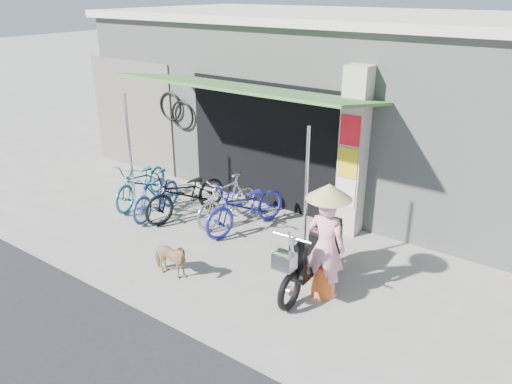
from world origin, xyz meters
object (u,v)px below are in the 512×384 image
Objects in this scene: bike_silver at (228,200)px; bike_navy at (246,206)px; moped at (315,254)px; bike_blue at (156,195)px; nun at (326,242)px; bike_teal at (141,182)px; street_dog at (170,259)px; bike_black at (186,193)px.

bike_navy reaches higher than bike_silver.
bike_navy is at bearing 153.59° from moped.
bike_blue is 1.44m from bike_silver.
bike_teal is at bearing -12.73° from nun.
nun is (3.95, -0.48, 0.42)m from bike_blue.
bike_teal is at bearing 49.62° from street_dog.
bike_silver is at bearing -25.35° from nun.
bike_teal is at bearing 149.92° from bike_blue.
street_dog is at bearing -41.93° from bike_black.
nun is (0.24, -0.14, 0.35)m from moped.
bike_black reaches higher than bike_silver.
bike_black is 1.30m from bike_navy.
nun is at bearing -11.74° from bike_navy.
moped is (2.39, -0.91, 0.04)m from bike_silver.
bike_silver is (1.32, 0.56, 0.03)m from bike_blue.
bike_blue is at bearing -150.18° from bike_silver.
bike_silver is (2.03, 0.30, 0.01)m from bike_teal.
bike_teal is 1.13× the size of bike_silver.
nun is at bearing -1.18° from bike_black.
moped reaches higher than bike_silver.
bike_teal reaches higher than bike_blue.
bike_silver is at bearing 13.35° from bike_blue.
moped is (4.42, -0.60, 0.05)m from bike_teal.
bike_black reaches higher than bike_teal.
bike_navy is at bearing -5.63° from street_dog.
bike_teal is 2.47× the size of street_dog.
bike_black is 1.01× the size of bike_navy.
bike_teal is 1.01× the size of nun.
street_dog is (0.01, -1.98, -0.18)m from bike_navy.
bike_silver is 2.08m from street_dog.
bike_blue reaches higher than street_dog.
nun is (2.16, -1.01, 0.38)m from bike_navy.
bike_teal is 3.04m from street_dog.
street_dog is (2.50, -1.71, -0.16)m from bike_teal.
moped is (1.93, -0.87, 0.03)m from bike_navy.
moped is 0.45m from nun.
street_dog is at bearing -69.98° from bike_silver.
moped is at bearing -10.96° from bike_navy.
bike_black is at bearing -157.13° from bike_navy.
bike_teal is 0.96× the size of bike_navy.
bike_black is at bearing -155.74° from bike_silver.
bike_black is (0.50, 0.31, 0.04)m from bike_blue.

